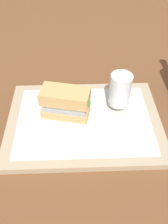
# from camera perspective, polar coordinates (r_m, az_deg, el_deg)

# --- Properties ---
(ground_plane) EXTENTS (3.00, 3.00, 0.00)m
(ground_plane) POSITION_cam_1_polar(r_m,az_deg,el_deg) (0.72, 0.00, -2.81)
(ground_plane) COLOR brown
(tray) EXTENTS (0.44, 0.32, 0.02)m
(tray) POSITION_cam_1_polar(r_m,az_deg,el_deg) (0.71, 0.00, -2.27)
(tray) COLOR tan
(tray) RESTS_ON ground_plane
(placemat) EXTENTS (0.38, 0.27, 0.00)m
(placemat) POSITION_cam_1_polar(r_m,az_deg,el_deg) (0.70, 0.00, -1.69)
(placemat) COLOR silver
(placemat) RESTS_ON tray
(plate) EXTENTS (0.19, 0.19, 0.01)m
(plate) POSITION_cam_1_polar(r_m,az_deg,el_deg) (0.71, -4.12, -0.74)
(plate) COLOR silver
(plate) RESTS_ON placemat
(sandwich) EXTENTS (0.14, 0.09, 0.08)m
(sandwich) POSITION_cam_1_polar(r_m,az_deg,el_deg) (0.67, -4.06, 2.20)
(sandwich) COLOR tan
(sandwich) RESTS_ON plate
(beer_glass) EXTENTS (0.06, 0.06, 0.12)m
(beer_glass) POSITION_cam_1_polar(r_m,az_deg,el_deg) (0.69, 8.36, 4.57)
(beer_glass) COLOR silver
(beer_glass) RESTS_ON placemat
(napkin_folded) EXTENTS (0.09, 0.07, 0.01)m
(napkin_folded) POSITION_cam_1_polar(r_m,az_deg,el_deg) (0.66, 5.87, -5.30)
(napkin_folded) COLOR white
(napkin_folded) RESTS_ON placemat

